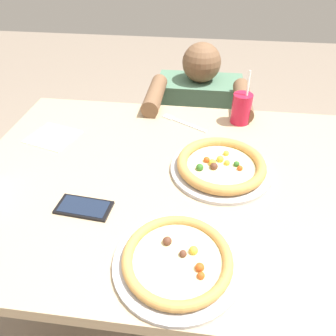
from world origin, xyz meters
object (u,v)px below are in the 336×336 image
(pizza_near, at_px, (177,260))
(diner_seated, at_px, (196,142))
(fork, at_px, (182,122))
(pizza_far, at_px, (221,166))
(cell_phone, at_px, (84,207))
(drink_cup_colored, at_px, (241,108))

(pizza_near, xyz_separation_m, diner_seated, (0.00, 1.02, -0.35))
(pizza_near, distance_m, fork, 0.64)
(pizza_far, xyz_separation_m, cell_phone, (-0.37, -0.21, -0.02))
(cell_phone, bearing_deg, fork, 65.39)
(cell_phone, distance_m, diner_seated, 0.98)
(drink_cup_colored, distance_m, fork, 0.23)
(pizza_near, height_order, diner_seated, diner_seated)
(pizza_near, distance_m, pizza_far, 0.37)
(pizza_near, bearing_deg, diner_seated, 89.73)
(fork, distance_m, cell_phone, 0.54)
(pizza_near, distance_m, drink_cup_colored, 0.70)
(fork, relative_size, cell_phone, 1.18)
(pizza_near, xyz_separation_m, pizza_far, (0.10, 0.36, 0.00))
(pizza_near, height_order, drink_cup_colored, drink_cup_colored)
(pizza_far, height_order, diner_seated, diner_seated)
(pizza_near, relative_size, drink_cup_colored, 1.45)
(fork, distance_m, diner_seated, 0.51)
(pizza_far, bearing_deg, fork, 117.57)
(diner_seated, bearing_deg, fork, -97.69)
(diner_seated, bearing_deg, pizza_far, -81.86)
(pizza_far, distance_m, fork, 0.32)
(drink_cup_colored, bearing_deg, cell_phone, -130.19)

